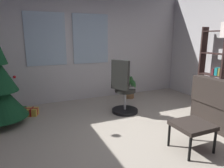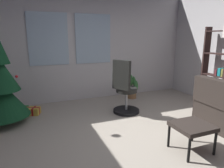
% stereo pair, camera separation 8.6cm
% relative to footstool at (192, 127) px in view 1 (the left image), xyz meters
% --- Properties ---
extents(ground_plane, '(5.40, 5.24, 0.10)m').
position_rel_footstool_xyz_m(ground_plane, '(-0.64, 0.38, -0.41)').
color(ground_plane, '#ACA192').
extents(wall_back_with_windows, '(5.40, 0.12, 2.79)m').
position_rel_footstool_xyz_m(wall_back_with_windows, '(-0.66, 3.05, 1.05)').
color(wall_back_with_windows, silver).
rests_on(wall_back_with_windows, ground_plane).
extents(footstool, '(0.51, 0.47, 0.41)m').
position_rel_footstool_xyz_m(footstool, '(0.00, 0.00, 0.00)').
color(footstool, '#2E2622').
rests_on(footstool, ground_plane).
extents(gift_box_green, '(0.20, 0.27, 0.17)m').
position_rel_footstool_xyz_m(gift_box_green, '(-2.23, 2.37, -0.27)').
color(gift_box_green, '#1E722D').
rests_on(gift_box_green, ground_plane).
extents(gift_box_gold, '(0.28, 0.27, 0.16)m').
position_rel_footstool_xyz_m(gift_box_gold, '(-2.03, 2.33, -0.28)').
color(gift_box_gold, gold).
rests_on(gift_box_gold, ground_plane).
extents(office_chair, '(0.58, 0.57, 1.14)m').
position_rel_footstool_xyz_m(office_chair, '(-0.24, 1.69, 0.10)').
color(office_chair, black).
rests_on(office_chair, ground_plane).
extents(bookshelf, '(0.18, 0.64, 1.81)m').
position_rel_footstool_xyz_m(bookshelf, '(1.84, 1.31, 0.44)').
color(bookshelf, '#32211F').
rests_on(bookshelf, ground_plane).
extents(potted_plant, '(0.32, 0.46, 0.63)m').
position_rel_footstool_xyz_m(potted_plant, '(0.45, 2.63, -0.12)').
color(potted_plant, brown).
rests_on(potted_plant, ground_plane).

